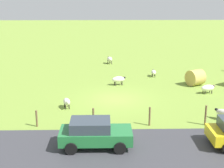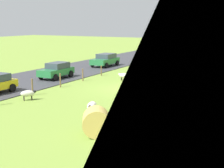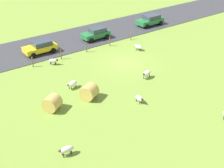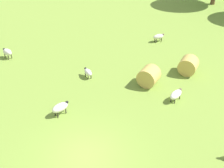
% 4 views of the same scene
% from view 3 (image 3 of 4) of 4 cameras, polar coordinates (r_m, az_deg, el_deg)
% --- Properties ---
extents(ground_plane, '(160.00, 160.00, 0.00)m').
position_cam_3_polar(ground_plane, '(34.15, 2.56, 3.98)').
color(ground_plane, olive).
extents(road_strip, '(8.00, 80.00, 0.06)m').
position_cam_3_polar(road_strip, '(41.81, -6.06, 8.88)').
color(road_strip, '#38383D').
rests_on(road_strip, ground_plane).
extents(sheep_1, '(0.78, 1.31, 0.81)m').
position_cam_3_polar(sheep_1, '(30.96, 6.70, 2.03)').
color(sheep_1, silver).
rests_on(sheep_1, ground_plane).
extents(sheep_2, '(0.57, 1.21, 0.74)m').
position_cam_3_polar(sheep_2, '(21.61, -8.78, -12.34)').
color(sheep_2, beige).
rests_on(sheep_2, ground_plane).
extents(sheep_3, '(1.00, 1.04, 0.73)m').
position_cam_3_polar(sheep_3, '(34.24, -11.24, 4.40)').
color(sheep_3, beige).
rests_on(sheep_3, ground_plane).
extents(sheep_4, '(1.05, 0.49, 0.67)m').
position_cam_3_polar(sheep_4, '(26.91, 5.27, -2.75)').
color(sheep_4, silver).
rests_on(sheep_4, ground_plane).
extents(sheep_5, '(1.13, 0.71, 0.71)m').
position_cam_3_polar(sheep_5, '(37.47, 5.12, 7.12)').
color(sheep_5, silver).
rests_on(sheep_5, ground_plane).
extents(sheep_6, '(0.86, 1.33, 0.74)m').
position_cam_3_polar(sheep_6, '(29.23, -7.65, 0.01)').
color(sheep_6, white).
rests_on(sheep_6, ground_plane).
extents(hay_bale_0, '(1.84, 1.80, 1.39)m').
position_cam_3_polar(hay_bale_0, '(26.21, -11.42, -3.63)').
color(hay_bale_0, tan).
rests_on(hay_bale_0, ground_plane).
extents(hay_bale_1, '(1.86, 1.80, 1.42)m').
position_cam_3_polar(hay_bale_1, '(27.32, -4.40, -1.51)').
color(hay_bale_1, tan).
rests_on(hay_bale_1, ground_plane).
extents(fence_post_0, '(0.12, 0.12, 1.06)m').
position_cam_3_polar(fence_post_0, '(40.73, 3.63, 9.16)').
color(fence_post_0, brown).
rests_on(fence_post_0, ground_plane).
extents(fence_post_1, '(0.12, 0.12, 1.17)m').
position_cam_3_polar(fence_post_1, '(38.71, -0.45, 8.18)').
color(fence_post_1, brown).
rests_on(fence_post_1, ground_plane).
extents(fence_post_2, '(0.12, 0.12, 1.21)m').
position_cam_3_polar(fence_post_2, '(36.93, -4.93, 7.00)').
color(fence_post_2, brown).
rests_on(fence_post_2, ground_plane).
extents(fence_post_3, '(0.12, 0.12, 1.30)m').
position_cam_3_polar(fence_post_3, '(35.40, -9.80, 5.69)').
color(fence_post_3, brown).
rests_on(fence_post_3, ground_plane).
extents(fence_post_4, '(0.12, 0.12, 1.22)m').
position_cam_3_polar(fence_post_4, '(34.20, -15.02, 4.11)').
color(fence_post_4, brown).
rests_on(fence_post_4, ground_plane).
extents(car_0, '(2.16, 4.26, 1.53)m').
position_cam_3_polar(car_0, '(46.65, 7.35, 12.13)').
color(car_0, '#237238').
rests_on(car_0, road_strip).
extents(car_1, '(1.95, 3.84, 1.52)m').
position_cam_3_polar(car_1, '(40.83, -3.08, 9.71)').
color(car_1, '#237238').
rests_on(car_1, road_strip).
extents(car_2, '(2.09, 3.95, 1.48)m').
position_cam_3_polar(car_2, '(37.46, -13.58, 6.97)').
color(car_2, yellow).
rests_on(car_2, road_strip).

